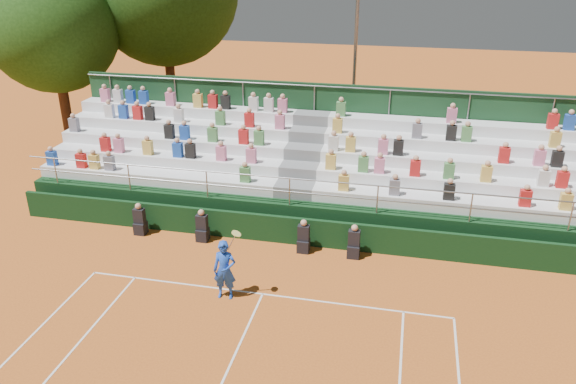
# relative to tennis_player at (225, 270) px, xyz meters

# --- Properties ---
(ground) EXTENTS (90.00, 90.00, 0.00)m
(ground) POSITION_rel_tennis_player_xyz_m (1.02, 0.36, -0.92)
(ground) COLOR #C35F20
(ground) RESTS_ON ground
(courtside_wall) EXTENTS (20.00, 0.15, 1.00)m
(courtside_wall) POSITION_rel_tennis_player_xyz_m (1.02, 3.56, -0.42)
(courtside_wall) COLOR black
(courtside_wall) RESTS_ON ground
(line_officials) EXTENTS (8.01, 0.40, 1.19)m
(line_officials) POSITION_rel_tennis_player_xyz_m (-0.24, 3.11, -0.44)
(line_officials) COLOR black
(line_officials) RESTS_ON ground
(grandstand) EXTENTS (20.00, 5.20, 4.40)m
(grandstand) POSITION_rel_tennis_player_xyz_m (1.01, 6.80, 0.16)
(grandstand) COLOR black
(grandstand) RESTS_ON ground
(tennis_player) EXTENTS (0.88, 0.49, 2.22)m
(tennis_player) POSITION_rel_tennis_player_xyz_m (0.00, 0.00, 0.00)
(tennis_player) COLOR blue
(tennis_player) RESTS_ON ground
(tree_west) EXTENTS (6.25, 6.25, 9.05)m
(tree_west) POSITION_rel_tennis_player_xyz_m (-12.08, 11.29, 4.99)
(tree_west) COLOR #392114
(tree_west) RESTS_ON ground
(floodlight_mast) EXTENTS (0.60, 0.25, 8.24)m
(floodlight_mast) POSITION_rel_tennis_player_xyz_m (2.19, 12.75, 3.88)
(floodlight_mast) COLOR gray
(floodlight_mast) RESTS_ON ground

